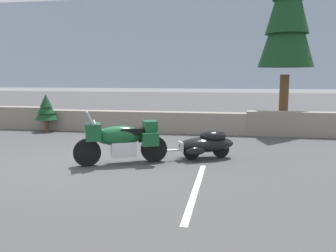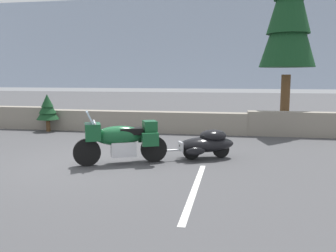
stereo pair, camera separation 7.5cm
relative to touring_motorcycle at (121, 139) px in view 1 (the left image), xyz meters
The scene contains 8 objects.
ground_plane 1.01m from the touring_motorcycle, 169.48° to the right, with size 80.00×80.00×0.00m, color #424244.
stone_guard_wall 5.16m from the touring_motorcycle, 100.10° to the left, with size 24.00×0.57×0.90m.
distant_ridgeline 95.37m from the touring_motorcycle, 90.47° to the left, with size 240.00×80.00×16.00m, color #99A8BF.
touring_motorcycle is the anchor object (origin of this frame).
car_shaped_trailer 2.27m from the touring_motorcycle, 25.19° to the left, with size 2.15×1.27×0.76m.
pine_tree_tall 9.10m from the touring_motorcycle, 54.32° to the left, with size 2.14×2.14×7.69m.
pine_sapling_near 6.34m from the touring_motorcycle, 134.66° to the left, with size 0.86×0.86×1.46m.
parking_stripe_marker 2.68m from the touring_motorcycle, 39.20° to the right, with size 0.12×3.60×0.01m, color silver.
Camera 1 is at (3.44, -8.12, 2.15)m, focal length 38.07 mm.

